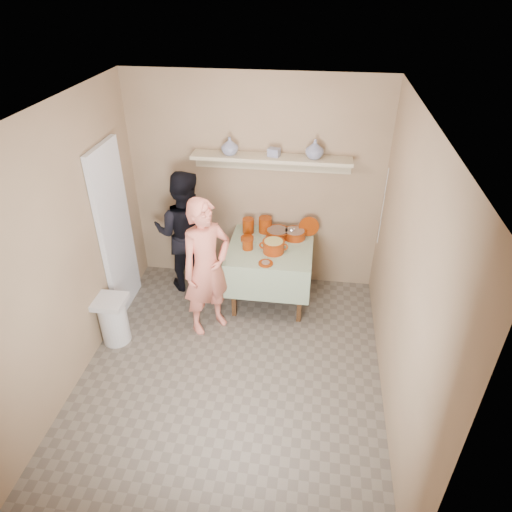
% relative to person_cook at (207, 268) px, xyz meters
% --- Properties ---
extents(ground, '(3.50, 3.50, 0.00)m').
position_rel_person_cook_xyz_m(ground, '(0.37, -0.68, -0.80)').
color(ground, '#655C50').
rests_on(ground, ground).
extents(tile_panel, '(0.06, 0.70, 2.00)m').
position_rel_person_cook_xyz_m(tile_panel, '(-1.09, 0.27, 0.20)').
color(tile_panel, silver).
rests_on(tile_panel, ground).
extents(plate_stack_a, '(0.14, 0.14, 0.18)m').
position_rel_person_cook_xyz_m(plate_stack_a, '(0.31, 0.88, 0.06)').
color(plate_stack_a, maroon).
rests_on(plate_stack_a, serving_table).
extents(plate_stack_b, '(0.16, 0.16, 0.19)m').
position_rel_person_cook_xyz_m(plate_stack_b, '(0.52, 0.92, 0.06)').
color(plate_stack_b, maroon).
rests_on(plate_stack_b, serving_table).
extents(bowl_stack, '(0.12, 0.12, 0.12)m').
position_rel_person_cook_xyz_m(bowl_stack, '(0.36, 0.50, 0.03)').
color(bowl_stack, maroon).
rests_on(bowl_stack, serving_table).
extents(empty_bowl, '(0.15, 0.15, 0.05)m').
position_rel_person_cook_xyz_m(empty_bowl, '(0.33, 0.69, -0.01)').
color(empty_bowl, maroon).
rests_on(empty_bowl, serving_table).
extents(propped_lid, '(0.25, 0.08, 0.24)m').
position_rel_person_cook_xyz_m(propped_lid, '(1.04, 0.91, 0.08)').
color(propped_lid, maroon).
rests_on(propped_lid, serving_table).
extents(vase_right, '(0.23, 0.23, 0.21)m').
position_rel_person_cook_xyz_m(vase_right, '(1.04, 0.94, 1.03)').
color(vase_right, navy).
rests_on(vase_right, wall_shelf).
extents(vase_left, '(0.25, 0.25, 0.20)m').
position_rel_person_cook_xyz_m(vase_left, '(0.11, 0.93, 1.02)').
color(vase_left, navy).
rests_on(vase_left, wall_shelf).
extents(ceramic_box, '(0.15, 0.12, 0.09)m').
position_rel_person_cook_xyz_m(ceramic_box, '(0.60, 0.94, 0.97)').
color(ceramic_box, navy).
rests_on(ceramic_box, wall_shelf).
extents(person_cook, '(0.68, 0.68, 1.59)m').
position_rel_person_cook_xyz_m(person_cook, '(0.00, 0.00, 0.00)').
color(person_cook, '#E37762').
rests_on(person_cook, ground).
extents(person_helper, '(0.78, 0.62, 1.56)m').
position_rel_person_cook_xyz_m(person_helper, '(-0.45, 0.75, -0.02)').
color(person_helper, black).
rests_on(person_helper, ground).
extents(room_shell, '(3.04, 3.54, 2.62)m').
position_rel_person_cook_xyz_m(room_shell, '(0.37, -0.68, 0.81)').
color(room_shell, '#9A7E5E').
rests_on(room_shell, ground).
extents(serving_table, '(0.97, 0.97, 0.76)m').
position_rel_person_cook_xyz_m(serving_table, '(0.62, 0.60, -0.16)').
color(serving_table, '#4C2D16').
rests_on(serving_table, ground).
extents(cazuela_meat_a, '(0.30, 0.30, 0.10)m').
position_rel_person_cook_xyz_m(cazuela_meat_a, '(0.67, 0.81, 0.02)').
color(cazuela_meat_a, maroon).
rests_on(cazuela_meat_a, serving_table).
extents(cazuela_meat_b, '(0.28, 0.28, 0.10)m').
position_rel_person_cook_xyz_m(cazuela_meat_b, '(0.88, 0.82, 0.02)').
color(cazuela_meat_b, maroon).
rests_on(cazuela_meat_b, serving_table).
extents(ladle, '(0.08, 0.26, 0.19)m').
position_rel_person_cook_xyz_m(ladle, '(0.84, 0.80, 0.07)').
color(ladle, silver).
rests_on(ladle, cazuela_meat_b).
extents(cazuela_rice, '(0.33, 0.25, 0.14)m').
position_rel_person_cook_xyz_m(cazuela_rice, '(0.66, 0.47, 0.05)').
color(cazuela_rice, maroon).
rests_on(cazuela_rice, serving_table).
extents(front_plate, '(0.16, 0.16, 0.03)m').
position_rel_person_cook_xyz_m(front_plate, '(0.61, 0.21, -0.02)').
color(front_plate, maroon).
rests_on(front_plate, serving_table).
extents(wall_shelf, '(1.80, 0.25, 0.21)m').
position_rel_person_cook_xyz_m(wall_shelf, '(0.57, 0.97, 0.88)').
color(wall_shelf, '#BCAE8B').
rests_on(wall_shelf, room_shell).
extents(trash_bin, '(0.32, 0.32, 0.56)m').
position_rel_person_cook_xyz_m(trash_bin, '(-0.97, -0.38, -0.51)').
color(trash_bin, silver).
rests_on(trash_bin, ground).
extents(electrical_cord, '(0.01, 0.05, 0.90)m').
position_rel_person_cook_xyz_m(electrical_cord, '(1.84, 0.80, 0.45)').
color(electrical_cord, silver).
rests_on(electrical_cord, wall_shelf).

